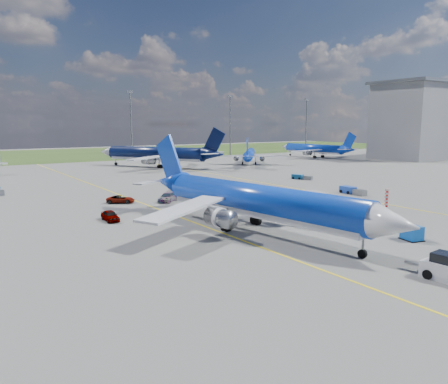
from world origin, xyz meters
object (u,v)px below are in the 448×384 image
warning_post (387,200)px  uld_container (412,233)px  bg_jet_n (156,167)px  service_car_c (168,197)px  service_car_a (110,216)px  baggage_tug_e (301,177)px  service_car_b (121,199)px  main_airliner (257,232)px  baggage_tug_w (352,191)px  bg_jet_ene (314,157)px  bg_jet_ne (249,164)px

warning_post → uld_container: (-11.35, -11.32, -0.75)m
bg_jet_n → service_car_c: bearing=33.7°
uld_container → service_car_a: size_ratio=0.49×
service_car_c → baggage_tug_e: bearing=59.3°
service_car_b → baggage_tug_e: service_car_b is taller
service_car_a → service_car_b: service_car_a is taller
main_airliner → uld_container: (11.14, -11.58, 0.75)m
bg_jet_n → service_car_c: size_ratio=8.63×
main_airliner → service_car_b: size_ratio=9.26×
warning_post → baggage_tug_w: 14.53m
service_car_c → service_car_b: bearing=-156.3°
main_airliner → service_car_a: bearing=120.6°
service_car_b → baggage_tug_w: baggage_tug_w is taller
uld_container → baggage_tug_w: size_ratio=0.35×
warning_post → bg_jet_ene: size_ratio=0.09×
baggage_tug_w → bg_jet_ne: bearing=76.0°
service_car_b → bg_jet_ne: bearing=-23.2°
service_car_b → baggage_tug_e: bearing=-52.0°
bg_jet_ne → uld_container: size_ratio=16.52×
main_airliner → service_car_a: 18.69m
bg_jet_n → service_car_b: bg_jet_n is taller
bg_jet_ene → uld_container: size_ratio=18.38×
bg_jet_ene → service_car_b: bearing=24.5°
warning_post → service_car_b: warning_post is taller
bg_jet_n → service_car_b: size_ratio=9.80×
warning_post → bg_jet_n: size_ratio=0.07×
service_car_a → service_car_c: service_car_c is taller
warning_post → baggage_tug_w: size_ratio=0.56×
bg_jet_ne → service_car_c: (-49.57, -44.63, 0.69)m
bg_jet_n → service_car_b: bearing=26.4°
baggage_tug_w → baggage_tug_e: 20.74m
main_airliner → uld_container: bearing=-54.2°
main_airliner → service_car_b: main_airliner is taller
warning_post → service_car_c: bearing=133.6°
service_car_a → service_car_b: 12.35m
main_airliner → service_car_c: (0.38, 22.95, 0.69)m
bg_jet_n → warning_post: bearing=57.1°
warning_post → bg_jet_ne: size_ratio=0.10×
bg_jet_ne → bg_jet_n: bearing=26.6°
main_airliner → baggage_tug_w: bearing=13.8°
bg_jet_n → bg_jet_ene: bearing=148.1°
warning_post → service_car_b: size_ratio=0.71×
bg_jet_n → service_car_a: bg_jet_n is taller
service_car_a → baggage_tug_e: bearing=21.5°
uld_container → baggage_tug_e: (25.78, 43.25, -0.28)m
baggage_tug_w → baggage_tug_e: bearing=76.4°
service_car_a → warning_post: bearing=-21.4°
service_car_b → baggage_tug_w: size_ratio=0.79×
service_car_a → baggage_tug_w: size_ratio=0.72×
bg_jet_ene → baggage_tug_e: bg_jet_ene is taller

